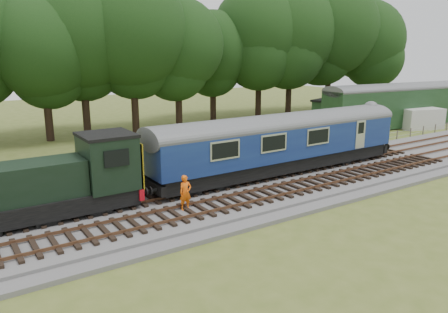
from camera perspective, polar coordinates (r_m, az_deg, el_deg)
ground at (r=24.11m, az=-0.54°, el=-5.66°), size 120.00×120.00×0.00m
ballast at (r=24.06m, az=-0.54°, el=-5.26°), size 70.00×7.00×0.35m
track_north at (r=25.11m, az=-2.29°, el=-3.88°), size 67.20×2.40×0.21m
track_south at (r=22.73m, az=1.66°, el=-5.78°), size 67.20×2.40×0.21m
fence at (r=27.81m, az=-5.61°, el=-3.07°), size 64.00×0.12×1.00m
tree_line at (r=43.65m, az=-16.50°, el=2.58°), size 70.00×8.00×18.00m
dmu_railcar at (r=27.75m, az=7.50°, el=2.39°), size 18.05×2.86×3.88m
shunter_loco at (r=21.72m, az=-21.62°, el=-3.38°), size 8.91×2.60×3.38m
worker at (r=21.49m, az=-5.06°, el=-4.72°), size 0.64×0.43×1.75m
parked_coach at (r=50.03m, az=21.56°, el=6.51°), size 18.03×4.88×4.55m
shed at (r=49.99m, az=13.67°, el=5.71°), size 4.22×4.22×2.71m
caravan at (r=50.15m, az=24.37°, el=4.53°), size 4.75×3.23×2.12m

